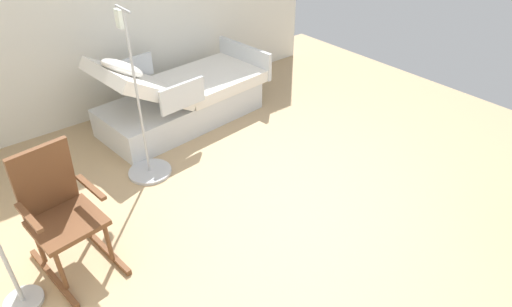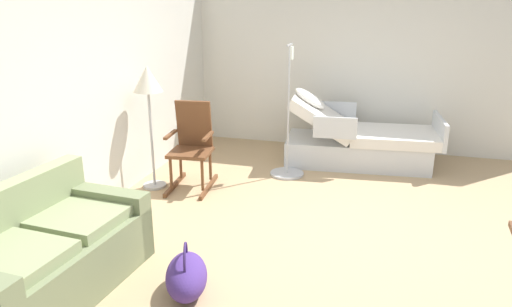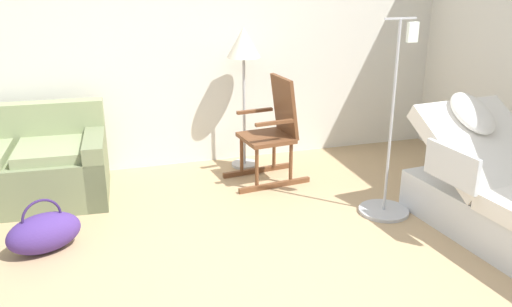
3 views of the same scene
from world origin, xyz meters
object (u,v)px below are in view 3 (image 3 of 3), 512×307
Objects in this scene: rocking_chair at (273,132)px; duffel_bag at (44,232)px; floor_lamp at (244,52)px; iv_pole at (387,186)px; couch at (16,170)px.

duffel_bag is (-2.13, -0.86, -0.35)m from rocking_chair.
iv_pole reaches higher than floor_lamp.
floor_lamp is at bearing 6.75° from couch.
couch is 1.57× the size of rocking_chair.
floor_lamp reaches higher than couch.
couch is 2.59× the size of duffel_bag.
rocking_chair is at bearing -69.08° from floor_lamp.
couch is at bearing -173.25° from floor_lamp.
floor_lamp is 0.88× the size of iv_pole.
rocking_chair is 0.71× the size of floor_lamp.
floor_lamp is (-0.17, 0.45, 0.72)m from rocking_chair.
rocking_chair reaches higher than duffel_bag.
iv_pole is (2.83, -0.17, 0.10)m from duffel_bag.
rocking_chair reaches higher than couch.
rocking_chair is 2.33m from duffel_bag.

